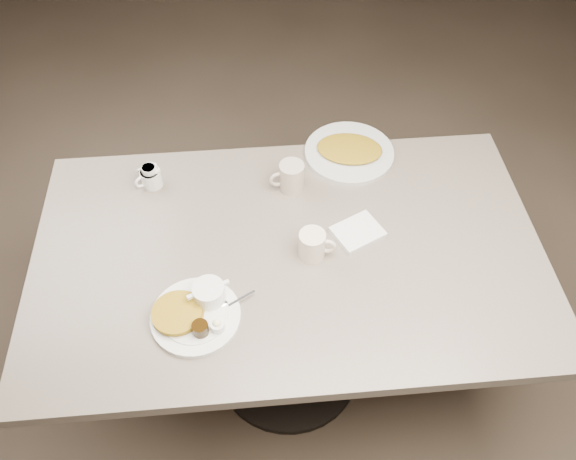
{
  "coord_description": "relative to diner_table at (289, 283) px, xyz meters",
  "views": [
    {
      "loc": [
        -0.09,
        -1.0,
        2.09
      ],
      "look_at": [
        0.0,
        0.02,
        0.82
      ],
      "focal_mm": 35.51,
      "sensor_mm": 36.0,
      "label": 1
    }
  ],
  "objects": [
    {
      "name": "hash_plate",
      "position": [
        0.24,
        0.39,
        0.18
      ],
      "size": [
        0.36,
        0.36,
        0.04
      ],
      "color": "beige",
      "rests_on": "diner_table"
    },
    {
      "name": "coffee_mug_near",
      "position": [
        0.07,
        -0.02,
        0.22
      ],
      "size": [
        0.12,
        0.09,
        0.09
      ],
      "color": "silver",
      "rests_on": "diner_table"
    },
    {
      "name": "diner_table",
      "position": [
        0.0,
        0.0,
        0.0
      ],
      "size": [
        1.5,
        0.9,
        0.75
      ],
      "color": "slate",
      "rests_on": "ground"
    },
    {
      "name": "creamer_right",
      "position": [
        -0.41,
        0.3,
        0.21
      ],
      "size": [
        0.09,
        0.07,
        0.08
      ],
      "color": "white",
      "rests_on": "diner_table"
    },
    {
      "name": "room",
      "position": [
        0.0,
        0.0,
        0.82
      ],
      "size": [
        7.04,
        8.04,
        2.84
      ],
      "color": "#4C3F33",
      "rests_on": "ground"
    },
    {
      "name": "coffee_mug_far",
      "position": [
        0.03,
        0.25,
        0.22
      ],
      "size": [
        0.12,
        0.09,
        0.1
      ],
      "color": "#B7AA98",
      "rests_on": "diner_table"
    },
    {
      "name": "creamer_left",
      "position": [
        -0.42,
        0.3,
        0.21
      ],
      "size": [
        0.09,
        0.07,
        0.08
      ],
      "color": "white",
      "rests_on": "diner_table"
    },
    {
      "name": "napkin",
      "position": [
        0.21,
        0.04,
        0.18
      ],
      "size": [
        0.17,
        0.16,
        0.02
      ],
      "color": "white",
      "rests_on": "diner_table"
    },
    {
      "name": "main_plate",
      "position": [
        -0.27,
        -0.2,
        0.19
      ],
      "size": [
        0.32,
        0.31,
        0.07
      ],
      "color": "white",
      "rests_on": "diner_table"
    }
  ]
}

